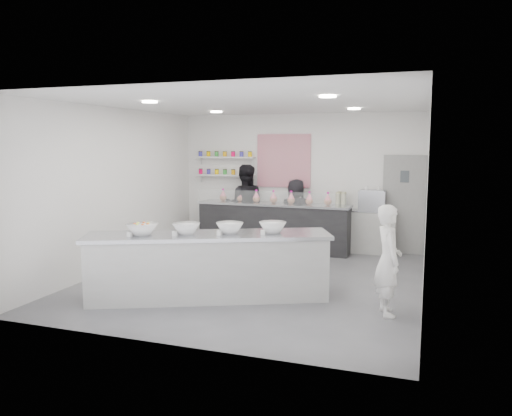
{
  "coord_description": "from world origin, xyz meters",
  "views": [
    {
      "loc": [
        2.74,
        -7.95,
        2.34
      ],
      "look_at": [
        -0.13,
        0.4,
        1.19
      ],
      "focal_mm": 35.0,
      "sensor_mm": 36.0,
      "label": 1
    }
  ],
  "objects_px": {
    "espresso_machine": "(372,201)",
    "staff_left": "(245,205)",
    "woman_prep": "(388,260)",
    "espresso_ledge": "(366,232)",
    "staff_right": "(296,214)",
    "back_bar": "(273,227)",
    "prep_counter": "(209,266)"
  },
  "relations": [
    {
      "from": "back_bar",
      "to": "espresso_ledge",
      "type": "bearing_deg",
      "value": 12.11
    },
    {
      "from": "espresso_ledge",
      "to": "staff_left",
      "type": "relative_size",
      "value": 0.67
    },
    {
      "from": "woman_prep",
      "to": "staff_right",
      "type": "bearing_deg",
      "value": 11.97
    },
    {
      "from": "back_bar",
      "to": "staff_right",
      "type": "distance_m",
      "value": 0.57
    },
    {
      "from": "back_bar",
      "to": "woman_prep",
      "type": "bearing_deg",
      "value": -51.18
    },
    {
      "from": "espresso_ledge",
      "to": "espresso_machine",
      "type": "xyz_separation_m",
      "value": [
        0.12,
        0.0,
        0.67
      ]
    },
    {
      "from": "prep_counter",
      "to": "espresso_ledge",
      "type": "relative_size",
      "value": 2.93
    },
    {
      "from": "espresso_ledge",
      "to": "staff_right",
      "type": "distance_m",
      "value": 1.55
    },
    {
      "from": "back_bar",
      "to": "woman_prep",
      "type": "height_order",
      "value": "woman_prep"
    },
    {
      "from": "staff_left",
      "to": "staff_right",
      "type": "relative_size",
      "value": 1.19
    },
    {
      "from": "prep_counter",
      "to": "espresso_machine",
      "type": "distance_m",
      "value": 4.52
    },
    {
      "from": "woman_prep",
      "to": "staff_left",
      "type": "relative_size",
      "value": 0.81
    },
    {
      "from": "back_bar",
      "to": "staff_left",
      "type": "height_order",
      "value": "staff_left"
    },
    {
      "from": "espresso_ledge",
      "to": "staff_left",
      "type": "bearing_deg",
      "value": -177.24
    },
    {
      "from": "prep_counter",
      "to": "staff_right",
      "type": "xyz_separation_m",
      "value": [
        0.36,
        3.88,
        0.29
      ]
    },
    {
      "from": "staff_left",
      "to": "staff_right",
      "type": "height_order",
      "value": "staff_left"
    },
    {
      "from": "espresso_machine",
      "to": "staff_left",
      "type": "xyz_separation_m",
      "value": [
        -2.83,
        -0.13,
        -0.2
      ]
    },
    {
      "from": "staff_left",
      "to": "staff_right",
      "type": "xyz_separation_m",
      "value": [
        1.21,
        0.0,
        -0.15
      ]
    },
    {
      "from": "prep_counter",
      "to": "back_bar",
      "type": "distance_m",
      "value": 3.63
    },
    {
      "from": "back_bar",
      "to": "staff_right",
      "type": "height_order",
      "value": "staff_right"
    },
    {
      "from": "espresso_ledge",
      "to": "espresso_machine",
      "type": "distance_m",
      "value": 0.68
    },
    {
      "from": "staff_right",
      "to": "woman_prep",
      "type": "bearing_deg",
      "value": 103.89
    },
    {
      "from": "prep_counter",
      "to": "espresso_ledge",
      "type": "xyz_separation_m",
      "value": [
        1.88,
        4.01,
        -0.03
      ]
    },
    {
      "from": "prep_counter",
      "to": "espresso_ledge",
      "type": "bearing_deg",
      "value": 40.8
    },
    {
      "from": "espresso_ledge",
      "to": "woman_prep",
      "type": "height_order",
      "value": "woman_prep"
    },
    {
      "from": "espresso_machine",
      "to": "staff_left",
      "type": "bearing_deg",
      "value": -177.35
    },
    {
      "from": "prep_counter",
      "to": "woman_prep",
      "type": "distance_m",
      "value": 2.63
    },
    {
      "from": "back_bar",
      "to": "espresso_ledge",
      "type": "distance_m",
      "value": 2.0
    },
    {
      "from": "staff_left",
      "to": "espresso_machine",
      "type": "bearing_deg",
      "value": 166.73
    },
    {
      "from": "espresso_machine",
      "to": "woman_prep",
      "type": "relative_size",
      "value": 0.36
    },
    {
      "from": "espresso_machine",
      "to": "staff_left",
      "type": "height_order",
      "value": "staff_left"
    },
    {
      "from": "back_bar",
      "to": "staff_left",
      "type": "bearing_deg",
      "value": 162.89
    }
  ]
}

